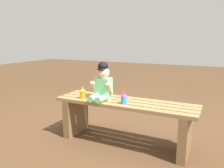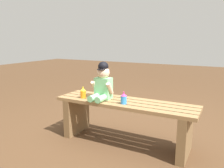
{
  "view_description": "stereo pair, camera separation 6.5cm",
  "coord_description": "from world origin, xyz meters",
  "px_view_note": "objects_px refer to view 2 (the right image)",
  "views": [
    {
      "loc": [
        0.87,
        -2.08,
        1.1
      ],
      "look_at": [
        -0.12,
        -0.05,
        0.65
      ],
      "focal_mm": 35.76,
      "sensor_mm": 36.0,
      "label": 1
    },
    {
      "loc": [
        0.93,
        -2.05,
        1.1
      ],
      "look_at": [
        -0.12,
        -0.05,
        0.65
      ],
      "focal_mm": 35.76,
      "sensor_mm": 36.0,
      "label": 2
    }
  ],
  "objects_px": {
    "park_bench": "(125,115)",
    "sippy_cup_left": "(83,93)",
    "sippy_cup_right": "(124,98)",
    "child_figure": "(103,83)"
  },
  "relations": [
    {
      "from": "park_bench",
      "to": "sippy_cup_left",
      "type": "distance_m",
      "value": 0.52
    },
    {
      "from": "park_bench",
      "to": "sippy_cup_left",
      "type": "bearing_deg",
      "value": -168.31
    },
    {
      "from": "park_bench",
      "to": "child_figure",
      "type": "distance_m",
      "value": 0.42
    },
    {
      "from": "sippy_cup_right",
      "to": "park_bench",
      "type": "bearing_deg",
      "value": 107.99
    },
    {
      "from": "park_bench",
      "to": "child_figure",
      "type": "xyz_separation_m",
      "value": [
        -0.25,
        -0.03,
        0.33
      ]
    },
    {
      "from": "child_figure",
      "to": "sippy_cup_right",
      "type": "height_order",
      "value": "child_figure"
    },
    {
      "from": "park_bench",
      "to": "child_figure",
      "type": "bearing_deg",
      "value": -172.89
    },
    {
      "from": "child_figure",
      "to": "sippy_cup_right",
      "type": "bearing_deg",
      "value": -12.89
    },
    {
      "from": "park_bench",
      "to": "sippy_cup_right",
      "type": "distance_m",
      "value": 0.24
    },
    {
      "from": "park_bench",
      "to": "sippy_cup_left",
      "type": "height_order",
      "value": "sippy_cup_left"
    }
  ]
}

